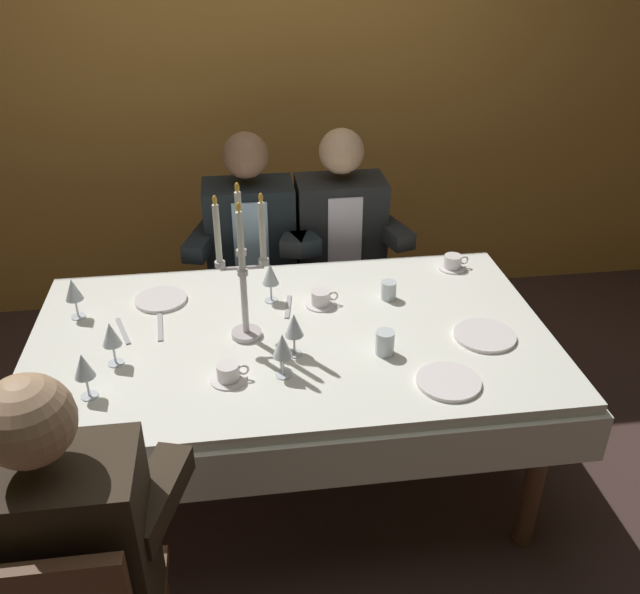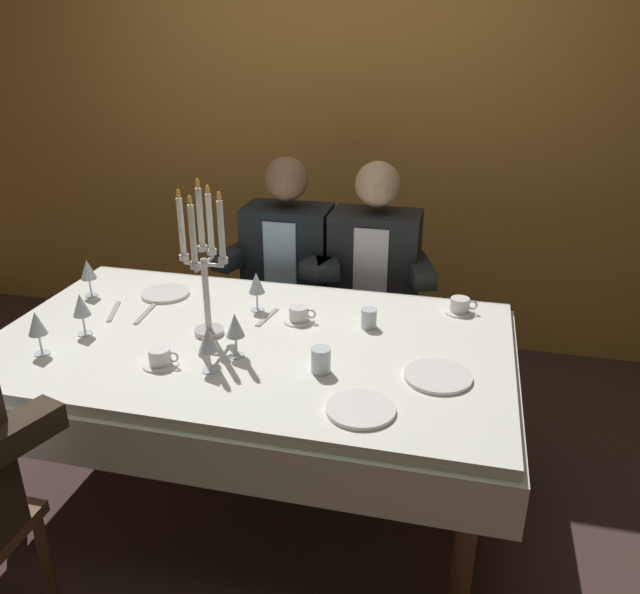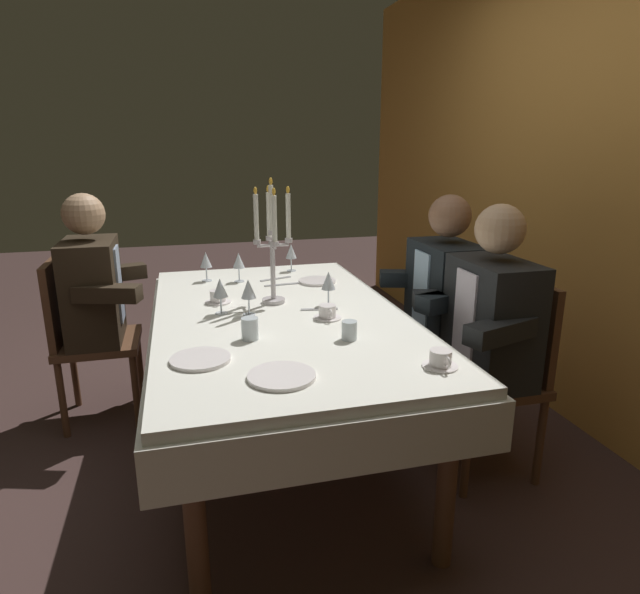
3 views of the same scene
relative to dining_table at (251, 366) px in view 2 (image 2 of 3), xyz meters
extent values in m
plane|color=#412D2A|center=(0.00, 0.00, -0.62)|extent=(12.00, 12.00, 0.00)
cube|color=gold|center=(0.00, 1.66, 0.73)|extent=(6.00, 0.12, 2.70)
cube|color=white|center=(0.00, 0.00, 0.10)|extent=(1.90, 1.10, 0.04)
cube|color=white|center=(0.00, 0.00, -0.01)|extent=(1.94, 1.14, 0.18)
cylinder|color=brown|center=(0.83, -0.43, -0.27)|extent=(0.07, 0.07, 0.70)
cylinder|color=brown|center=(-0.83, 0.43, -0.27)|extent=(0.07, 0.07, 0.70)
cylinder|color=brown|center=(0.83, 0.43, -0.27)|extent=(0.07, 0.07, 0.70)
cylinder|color=silver|center=(-0.16, 0.00, 0.13)|extent=(0.11, 0.11, 0.02)
cylinder|color=silver|center=(-0.16, 0.00, 0.28)|extent=(0.02, 0.02, 0.28)
cylinder|color=silver|center=(-0.16, 0.00, 0.46)|extent=(0.04, 0.04, 0.02)
cylinder|color=white|center=(-0.16, 0.00, 0.57)|extent=(0.02, 0.02, 0.21)
ellipsoid|color=yellow|center=(-0.16, 0.00, 0.69)|extent=(0.02, 0.02, 0.03)
cylinder|color=silver|center=(-0.12, 0.00, 0.40)|extent=(0.08, 0.01, 0.01)
cylinder|color=silver|center=(-0.09, 0.00, 0.42)|extent=(0.04, 0.04, 0.02)
cylinder|color=white|center=(-0.09, 0.00, 0.53)|extent=(0.02, 0.02, 0.21)
ellipsoid|color=yellow|center=(-0.09, 0.00, 0.65)|extent=(0.02, 0.02, 0.03)
cylinder|color=silver|center=(-0.16, 0.04, 0.40)|extent=(0.01, 0.07, 0.01)
cylinder|color=silver|center=(-0.16, 0.08, 0.42)|extent=(0.04, 0.04, 0.02)
cylinder|color=white|center=(-0.16, 0.08, 0.53)|extent=(0.02, 0.02, 0.21)
ellipsoid|color=yellow|center=(-0.16, 0.08, 0.65)|extent=(0.02, 0.02, 0.03)
cylinder|color=silver|center=(-0.20, 0.00, 0.40)|extent=(0.08, 0.01, 0.01)
cylinder|color=silver|center=(-0.24, 0.00, 0.42)|extent=(0.04, 0.04, 0.02)
cylinder|color=white|center=(-0.24, 0.00, 0.53)|extent=(0.02, 0.02, 0.21)
ellipsoid|color=yellow|center=(-0.24, 0.00, 0.65)|extent=(0.02, 0.02, 0.03)
cylinder|color=silver|center=(-0.16, -0.03, 0.40)|extent=(0.01, 0.07, 0.01)
cylinder|color=silver|center=(-0.16, -0.07, 0.42)|extent=(0.04, 0.04, 0.02)
cylinder|color=white|center=(-0.16, -0.07, 0.53)|extent=(0.02, 0.02, 0.21)
ellipsoid|color=yellow|center=(-0.16, -0.07, 0.65)|extent=(0.02, 0.02, 0.03)
cylinder|color=white|center=(0.48, -0.37, 0.13)|extent=(0.21, 0.21, 0.01)
cylinder|color=white|center=(0.70, -0.12, 0.13)|extent=(0.23, 0.23, 0.01)
cylinder|color=white|center=(-0.49, 0.30, 0.13)|extent=(0.21, 0.21, 0.01)
cylinder|color=silver|center=(-0.79, 0.22, 0.12)|extent=(0.06, 0.06, 0.00)
cylinder|color=silver|center=(-0.79, 0.22, 0.16)|extent=(0.01, 0.01, 0.07)
cone|color=silver|center=(-0.79, 0.22, 0.24)|extent=(0.07, 0.07, 0.08)
cylinder|color=maroon|center=(-0.79, 0.22, 0.22)|extent=(0.04, 0.04, 0.03)
cylinder|color=silver|center=(-0.61, -0.11, 0.12)|extent=(0.06, 0.06, 0.00)
cylinder|color=silver|center=(-0.61, -0.11, 0.16)|extent=(0.01, 0.01, 0.07)
cone|color=silver|center=(-0.61, -0.11, 0.24)|extent=(0.07, 0.07, 0.08)
cylinder|color=maroon|center=(-0.61, -0.11, 0.22)|extent=(0.04, 0.04, 0.03)
cylinder|color=silver|center=(-0.67, -0.29, 0.12)|extent=(0.06, 0.06, 0.00)
cylinder|color=silver|center=(-0.67, -0.29, 0.16)|extent=(0.01, 0.01, 0.07)
cone|color=silver|center=(-0.67, -0.29, 0.24)|extent=(0.07, 0.07, 0.08)
cylinder|color=#E0D172|center=(-0.67, -0.29, 0.22)|extent=(0.04, 0.04, 0.03)
cylinder|color=silver|center=(-0.05, -0.26, 0.12)|extent=(0.06, 0.06, 0.00)
cylinder|color=silver|center=(-0.05, -0.26, 0.16)|extent=(0.01, 0.01, 0.07)
cone|color=silver|center=(-0.05, -0.26, 0.24)|extent=(0.07, 0.07, 0.08)
cylinder|color=silver|center=(-0.05, 0.24, 0.12)|extent=(0.06, 0.06, 0.00)
cylinder|color=silver|center=(-0.05, 0.24, 0.16)|extent=(0.01, 0.01, 0.07)
cone|color=silver|center=(-0.05, 0.24, 0.24)|extent=(0.07, 0.07, 0.08)
cylinder|color=#E0D172|center=(-0.05, 0.24, 0.22)|extent=(0.04, 0.04, 0.03)
cylinder|color=silver|center=(0.00, -0.14, 0.12)|extent=(0.06, 0.06, 0.00)
cylinder|color=silver|center=(0.00, -0.14, 0.16)|extent=(0.01, 0.01, 0.07)
cone|color=silver|center=(0.00, -0.14, 0.24)|extent=(0.07, 0.07, 0.08)
cylinder|color=maroon|center=(0.00, -0.14, 0.22)|extent=(0.04, 0.04, 0.03)
cylinder|color=silver|center=(0.31, -0.18, 0.16)|extent=(0.07, 0.07, 0.09)
cylinder|color=silver|center=(0.41, 0.20, 0.16)|extent=(0.06, 0.06, 0.08)
cylinder|color=white|center=(-0.23, -0.26, 0.12)|extent=(0.12, 0.12, 0.01)
cylinder|color=white|center=(-0.23, -0.26, 0.15)|extent=(0.08, 0.08, 0.05)
torus|color=white|center=(-0.18, -0.26, 0.15)|extent=(0.04, 0.01, 0.04)
cylinder|color=white|center=(0.14, 0.19, 0.12)|extent=(0.12, 0.12, 0.01)
cylinder|color=white|center=(0.14, 0.19, 0.15)|extent=(0.08, 0.08, 0.05)
torus|color=white|center=(0.19, 0.19, 0.15)|extent=(0.04, 0.01, 0.04)
cylinder|color=white|center=(0.75, 0.42, 0.12)|extent=(0.12, 0.12, 0.01)
cylinder|color=white|center=(0.75, 0.42, 0.15)|extent=(0.08, 0.08, 0.05)
torus|color=white|center=(0.80, 0.42, 0.15)|extent=(0.04, 0.01, 0.04)
cube|color=#B7B7BC|center=(-0.61, 0.09, 0.12)|extent=(0.08, 0.19, 0.01)
cube|color=#B7B7BC|center=(0.01, 0.18, 0.12)|extent=(0.04, 0.17, 0.01)
cube|color=#B7B7BC|center=(-0.48, 0.10, 0.12)|extent=(0.03, 0.19, 0.01)
cylinder|color=brown|center=(-0.47, -0.70, -0.41)|extent=(0.04, 0.04, 0.42)
cube|color=#31261A|center=(-0.43, -0.78, 0.15)|extent=(0.19, 0.34, 0.08)
cylinder|color=brown|center=(-0.29, 0.70, -0.41)|extent=(0.04, 0.04, 0.42)
cylinder|color=brown|center=(0.07, 0.70, -0.41)|extent=(0.04, 0.04, 0.42)
cylinder|color=brown|center=(-0.29, 1.06, -0.41)|extent=(0.04, 0.04, 0.42)
cylinder|color=brown|center=(0.07, 1.06, -0.41)|extent=(0.04, 0.04, 0.42)
cube|color=brown|center=(-0.11, 0.88, -0.18)|extent=(0.42, 0.42, 0.04)
cube|color=brown|center=(-0.11, 1.07, 0.06)|extent=(0.38, 0.04, 0.44)
cube|color=black|center=(-0.11, 0.88, 0.11)|extent=(0.42, 0.26, 0.54)
cube|color=#ABCEEC|center=(-0.11, 0.75, 0.14)|extent=(0.16, 0.01, 0.40)
sphere|color=#95674B|center=(-0.11, 0.88, 0.51)|extent=(0.21, 0.21, 0.21)
cube|color=black|center=(-0.33, 0.78, 0.15)|extent=(0.19, 0.34, 0.08)
cube|color=black|center=(0.11, 0.78, 0.15)|extent=(0.19, 0.34, 0.08)
cylinder|color=brown|center=(0.15, 0.70, -0.41)|extent=(0.04, 0.04, 0.42)
cylinder|color=brown|center=(0.51, 0.70, -0.41)|extent=(0.04, 0.04, 0.42)
cylinder|color=brown|center=(0.15, 1.06, -0.41)|extent=(0.04, 0.04, 0.42)
cylinder|color=brown|center=(0.51, 1.06, -0.41)|extent=(0.04, 0.04, 0.42)
cube|color=brown|center=(0.33, 0.88, -0.18)|extent=(0.42, 0.42, 0.04)
cube|color=brown|center=(0.33, 1.07, 0.06)|extent=(0.38, 0.04, 0.44)
cube|color=black|center=(0.33, 0.88, 0.11)|extent=(0.42, 0.26, 0.54)
cube|color=white|center=(0.33, 0.75, 0.14)|extent=(0.16, 0.01, 0.40)
sphere|color=#DCAD83|center=(0.33, 0.88, 0.51)|extent=(0.21, 0.21, 0.21)
cube|color=black|center=(0.11, 0.78, 0.15)|extent=(0.19, 0.34, 0.08)
cube|color=black|center=(0.55, 0.78, 0.15)|extent=(0.19, 0.34, 0.08)
camera|label=1|loc=(-0.17, -2.07, 1.46)|focal=37.67mm
camera|label=2|loc=(0.74, -1.97, 1.20)|focal=35.50mm
camera|label=3|loc=(2.29, -0.41, 0.86)|focal=30.07mm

